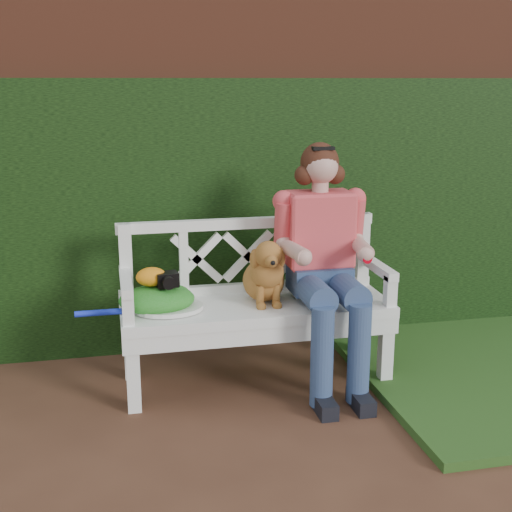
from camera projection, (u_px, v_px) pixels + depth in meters
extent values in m
plane|color=#44281A|center=(193.00, 492.00, 2.89)|extent=(60.00, 60.00, 0.00)
cube|color=brown|center=(152.00, 174.00, 4.41)|extent=(10.00, 0.30, 2.20)
cube|color=#204313|center=(156.00, 219.00, 4.26)|extent=(10.00, 0.18, 1.70)
cube|color=black|center=(167.00, 279.00, 3.64)|extent=(0.13, 0.10, 0.08)
ellipsoid|color=orange|center=(151.00, 277.00, 3.65)|extent=(0.18, 0.14, 0.10)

